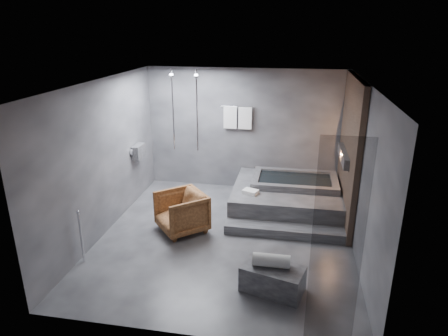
# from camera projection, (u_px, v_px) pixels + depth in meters

# --- Properties ---
(room) EXTENTS (5.00, 5.04, 2.82)m
(room) POSITION_uv_depth(u_px,v_px,m) (251.00, 144.00, 6.90)
(room) COLOR #2E2E30
(room) RESTS_ON ground
(tub_deck) EXTENTS (2.20, 2.00, 0.50)m
(tub_deck) POSITION_uv_depth(u_px,v_px,m) (286.00, 197.00, 8.41)
(tub_deck) COLOR #333336
(tub_deck) RESTS_ON ground
(tub_step) EXTENTS (2.20, 0.36, 0.18)m
(tub_step) POSITION_uv_depth(u_px,v_px,m) (284.00, 231.00, 7.37)
(tub_step) COLOR #333336
(tub_step) RESTS_ON ground
(concrete_bench) EXTENTS (0.97, 0.70, 0.39)m
(concrete_bench) POSITION_uv_depth(u_px,v_px,m) (273.00, 279.00, 5.79)
(concrete_bench) COLOR #303032
(concrete_bench) RESTS_ON ground
(driftwood_chair) EXTENTS (1.16, 1.16, 0.76)m
(driftwood_chair) POSITION_uv_depth(u_px,v_px,m) (181.00, 212.00, 7.45)
(driftwood_chair) COLOR #4B2812
(driftwood_chair) RESTS_ON ground
(rolled_towel) EXTENTS (0.54, 0.19, 0.19)m
(rolled_towel) POSITION_uv_depth(u_px,v_px,m) (271.00, 261.00, 5.71)
(rolled_towel) COLOR silver
(rolled_towel) RESTS_ON concrete_bench
(deck_towel) EXTENTS (0.35, 0.30, 0.08)m
(deck_towel) POSITION_uv_depth(u_px,v_px,m) (250.00, 192.00, 7.96)
(deck_towel) COLOR white
(deck_towel) RESTS_ON tub_deck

